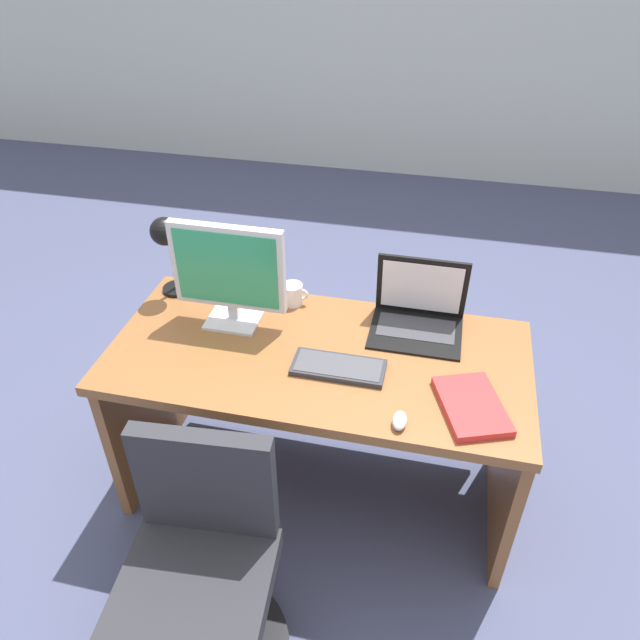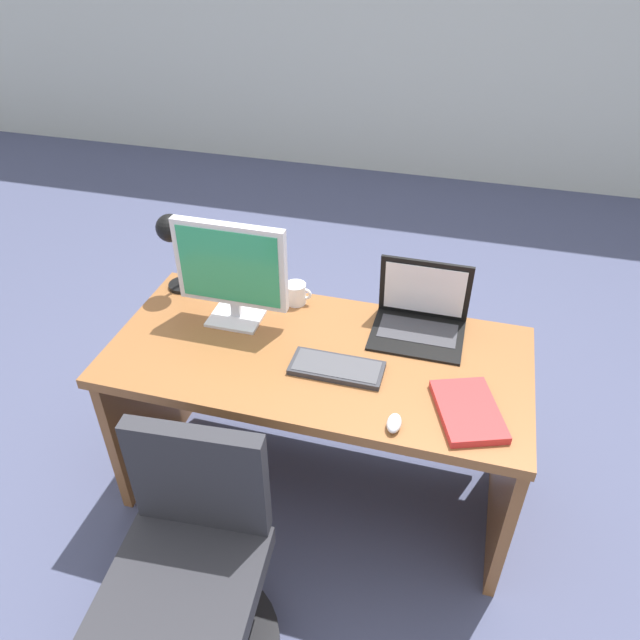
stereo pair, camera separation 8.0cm
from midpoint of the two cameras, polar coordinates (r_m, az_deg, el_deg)
The scene contains 10 objects.
ground at distance 3.81m, azimuth 6.44°, elevation 2.08°, with size 12.00×12.00×0.00m, color #474C6B.
desk at distance 2.36m, azimuth 1.03°, elevation -6.50°, with size 1.51×0.72×0.74m.
monitor at distance 2.23m, azimuth -7.41°, elevation 4.79°, with size 0.43×0.16×0.41m.
laptop at distance 2.30m, azimuth 10.53°, elevation 1.04°, with size 0.34×0.27×0.26m.
keyboard at distance 2.10m, azimuth 2.69°, elevation -4.56°, with size 0.32×0.14×0.02m.
mouse at distance 1.92m, azimuth 8.21°, elevation -9.64°, with size 0.05×0.08×0.04m.
desk_lamp at distance 2.45m, azimuth -12.89°, elevation 7.61°, with size 0.12×0.14×0.34m.
book at distance 2.01m, azimuth 14.94°, elevation -8.31°, with size 0.27×0.33×0.03m.
coffee_mug at distance 2.41m, azimuth -1.31°, elevation 2.51°, with size 0.11×0.08×0.09m.
office_chair at distance 2.11m, azimuth -10.86°, elevation -22.92°, with size 0.56×0.56×0.84m.
Camera 2 is at (0.46, -1.62, 2.13)m, focal length 33.87 mm.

